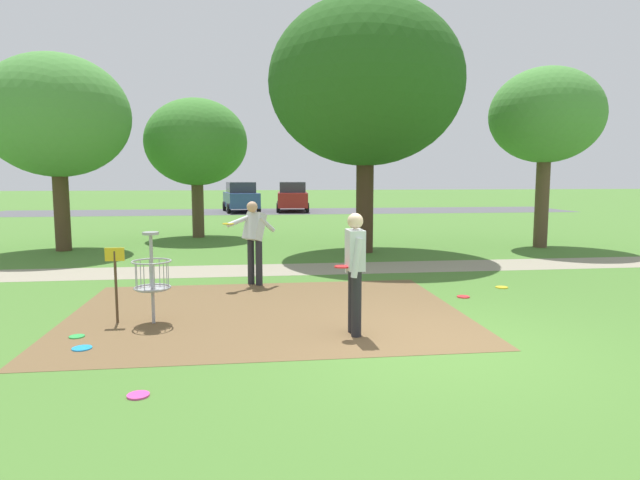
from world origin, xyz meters
name	(u,v)px	position (x,y,z in m)	size (l,w,h in m)	color
ground_plane	(433,345)	(0.00, 0.00, 0.00)	(160.00, 160.00, 0.00)	#47752D
dirt_tee_pad	(267,312)	(-2.12, 2.00, 0.00)	(6.28, 4.80, 0.01)	brown
disc_golf_basket	(148,274)	(-3.91, 1.56, 0.75)	(0.98, 0.58, 1.39)	#9E9EA3
player_foreground_watching	(355,266)	(-0.95, 0.60, 0.97)	(0.40, 0.47, 1.71)	#232328
player_throwing	(254,237)	(-2.31, 4.31, 0.99)	(1.06, 0.69, 1.71)	#232328
frisbee_near_basket	(138,395)	(-3.53, -1.25, 0.01)	(0.22, 0.22, 0.02)	#E53D99
frisbee_by_tee	(463,297)	(1.49, 2.66, 0.01)	(0.23, 0.23, 0.02)	red
frisbee_mid_grass	(163,289)	(-4.10, 4.10, 0.01)	(0.24, 0.24, 0.02)	orange
frisbee_far_left	(82,348)	(-4.55, 0.40, 0.01)	(0.25, 0.25, 0.02)	#1E93DB
frisbee_far_right	(502,287)	(2.58, 3.37, 0.01)	(0.24, 0.24, 0.02)	gold
frisbee_scattered_a	(77,337)	(-4.78, 0.95, 0.01)	(0.21, 0.21, 0.02)	green
tree_near_left	(57,117)	(-7.92, 10.20, 3.93)	(4.16, 4.16, 5.72)	#4C3823
tree_near_right	(366,83)	(0.92, 8.74, 4.83)	(5.52, 5.52, 7.19)	#422D1E
tree_mid_left	(546,116)	(6.61, 9.13, 4.02)	(3.39, 3.39, 5.50)	brown
tree_mid_center	(196,143)	(-4.26, 13.34, 3.40)	(3.63, 3.63, 4.96)	brown
parking_lot_strip	(288,211)	(0.00, 27.53, 0.00)	(36.00, 6.00, 0.01)	#4C4C51
parked_car_leftmost	(241,197)	(-2.95, 27.32, 0.92)	(2.42, 4.41, 1.84)	#2D4784
parked_car_center_left	(292,197)	(0.28, 27.58, 0.92)	(2.19, 4.31, 1.84)	maroon
gravel_path	(350,268)	(0.00, 6.06, 0.00)	(40.00, 1.63, 0.00)	gray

